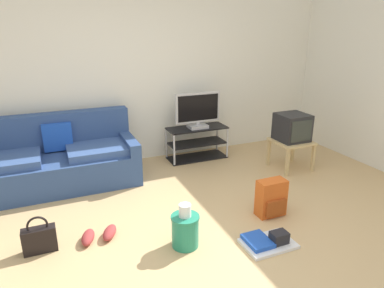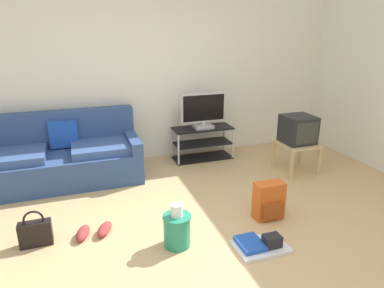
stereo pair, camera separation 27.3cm
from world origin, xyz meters
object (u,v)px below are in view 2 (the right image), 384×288
object	(u,v)px
tv_stand	(202,143)
side_table	(297,147)
flat_tv	(203,111)
sneakers_pair	(94,231)
floor_tray	(261,245)
cleaning_bucket	(177,228)
couch	(60,158)
crt_tv	(298,129)
backpack	(269,201)
handbag	(36,233)

from	to	relation	value
tv_stand	side_table	size ratio (longest dim) A/B	1.81
tv_stand	flat_tv	bearing A→B (deg)	-90.00
side_table	sneakers_pair	xyz separation A→B (m)	(-2.82, -0.73, -0.31)
tv_stand	floor_tray	world-z (taller)	tv_stand
flat_tv	cleaning_bucket	xyz separation A→B (m)	(-1.02, -2.03, -0.58)
couch	cleaning_bucket	xyz separation A→B (m)	(1.04, -1.89, -0.14)
couch	cleaning_bucket	distance (m)	2.16
tv_stand	floor_tray	bearing A→B (deg)	-97.26
cleaning_bucket	sneakers_pair	distance (m)	0.86
crt_tv	backpack	world-z (taller)	crt_tv
tv_stand	backpack	bearing A→B (deg)	-88.49
flat_tv	crt_tv	distance (m)	1.38
tv_stand	flat_tv	size ratio (longest dim) A/B	1.29
flat_tv	side_table	bearing A→B (deg)	-39.27
flat_tv	crt_tv	size ratio (longest dim) A/B	1.72
tv_stand	backpack	distance (m)	1.89
flat_tv	floor_tray	xyz separation A→B (m)	(-0.30, -2.33, -0.72)
couch	tv_stand	size ratio (longest dim) A/B	2.24
side_table	cleaning_bucket	size ratio (longest dim) A/B	1.16
handbag	backpack	bearing A→B (deg)	-6.69
flat_tv	sneakers_pair	world-z (taller)	flat_tv
tv_stand	crt_tv	world-z (taller)	crt_tv
flat_tv	crt_tv	world-z (taller)	flat_tv
tv_stand	backpack	world-z (taller)	tv_stand
tv_stand	sneakers_pair	distance (m)	2.40
tv_stand	side_table	bearing A→B (deg)	-39.98
sneakers_pair	flat_tv	bearing A→B (deg)	42.46
crt_tv	side_table	bearing A→B (deg)	-90.00
side_table	cleaning_bucket	world-z (taller)	cleaning_bucket
tv_stand	floor_tray	distance (m)	2.38
couch	backpack	distance (m)	2.73
backpack	sneakers_pair	xyz separation A→B (m)	(-1.80, 0.26, -0.15)
side_table	floor_tray	world-z (taller)	side_table
side_table	crt_tv	distance (m)	0.26
crt_tv	handbag	distance (m)	3.46
couch	side_table	bearing A→B (deg)	-13.39
side_table	crt_tv	bearing A→B (deg)	90.00
cleaning_bucket	side_table	bearing A→B (deg)	28.79
couch	sneakers_pair	xyz separation A→B (m)	(0.30, -1.47, -0.28)
backpack	floor_tray	distance (m)	0.60
handbag	cleaning_bucket	distance (m)	1.33
tv_stand	backpack	xyz separation A→B (m)	(0.05, -1.89, -0.05)
backpack	floor_tray	xyz separation A→B (m)	(-0.35, -0.46, -0.16)
crt_tv	floor_tray	xyz separation A→B (m)	(-1.37, -1.47, -0.57)
handbag	couch	bearing A→B (deg)	81.55
crt_tv	handbag	world-z (taller)	crt_tv
tv_stand	sneakers_pair	bearing A→B (deg)	-137.14
backpack	crt_tv	bearing A→B (deg)	67.31
handbag	cleaning_bucket	size ratio (longest dim) A/B	0.84
couch	side_table	xyz separation A→B (m)	(3.13, -0.74, 0.03)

